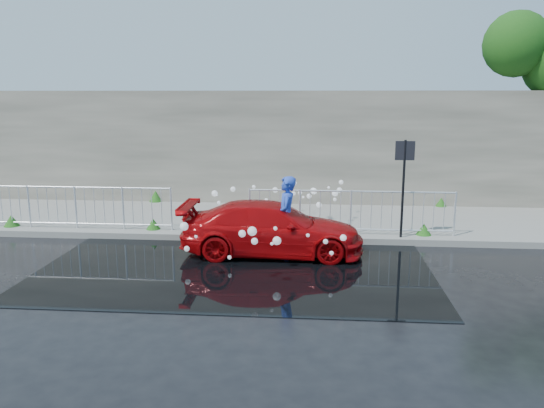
# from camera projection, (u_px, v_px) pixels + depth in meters

# --- Properties ---
(ground) EXTENTS (90.00, 90.00, 0.00)m
(ground) POSITION_uv_depth(u_px,v_px,m) (202.00, 283.00, 10.14)
(ground) COLOR black
(ground) RESTS_ON ground
(pavement) EXTENTS (30.00, 4.00, 0.15)m
(pavement) POSITION_uv_depth(u_px,v_px,m) (240.00, 219.00, 15.00)
(pavement) COLOR gray
(pavement) RESTS_ON ground
(curb) EXTENTS (30.00, 0.25, 0.16)m
(curb) POSITION_uv_depth(u_px,v_px,m) (228.00, 238.00, 13.05)
(curb) COLOR gray
(curb) RESTS_ON ground
(retaining_wall) EXTENTS (30.00, 0.60, 3.50)m
(retaining_wall) POSITION_uv_depth(u_px,v_px,m) (249.00, 147.00, 16.78)
(retaining_wall) COLOR #555248
(retaining_wall) RESTS_ON pavement
(puddle) EXTENTS (8.00, 5.00, 0.01)m
(puddle) POSITION_uv_depth(u_px,v_px,m) (236.00, 267.00, 11.07)
(puddle) COLOR black
(puddle) RESTS_ON ground
(sign_post) EXTENTS (0.45, 0.06, 2.50)m
(sign_post) POSITION_uv_depth(u_px,v_px,m) (404.00, 173.00, 12.47)
(sign_post) COLOR black
(sign_post) RESTS_ON ground
(railing_left) EXTENTS (5.05, 0.05, 1.10)m
(railing_left) POSITION_uv_depth(u_px,v_px,m) (76.00, 206.00, 13.58)
(railing_left) COLOR silver
(railing_left) RESTS_ON pavement
(railing_right) EXTENTS (5.05, 0.05, 1.10)m
(railing_right) POSITION_uv_depth(u_px,v_px,m) (351.00, 211.00, 13.01)
(railing_right) COLOR silver
(railing_right) RESTS_ON pavement
(weeds) EXTENTS (12.17, 3.93, 0.44)m
(weeds) POSITION_uv_depth(u_px,v_px,m) (230.00, 215.00, 14.45)
(weeds) COLOR #184111
(weeds) RESTS_ON pavement
(water_spray) EXTENTS (3.61, 5.80, 1.06)m
(water_spray) POSITION_uv_depth(u_px,v_px,m) (281.00, 210.00, 12.88)
(water_spray) COLOR white
(water_spray) RESTS_ON ground
(red_car) EXTENTS (4.09, 1.71, 1.18)m
(red_car) POSITION_uv_depth(u_px,v_px,m) (272.00, 228.00, 11.87)
(red_car) COLOR #A30609
(red_car) RESTS_ON ground
(person) EXTENTS (0.44, 0.66, 1.81)m
(person) POSITION_uv_depth(u_px,v_px,m) (286.00, 217.00, 11.59)
(person) COLOR blue
(person) RESTS_ON ground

